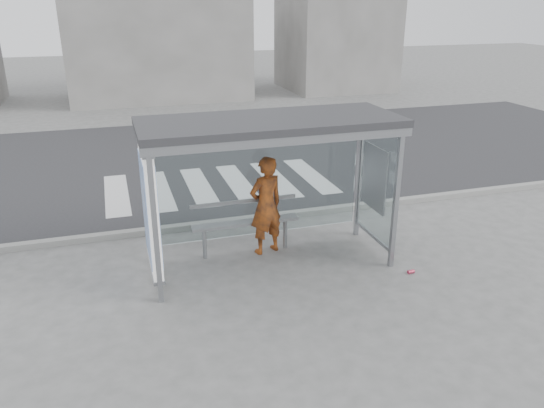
{
  "coord_description": "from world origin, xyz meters",
  "views": [
    {
      "loc": [
        -2.47,
        -8.04,
        4.42
      ],
      "look_at": [
        0.09,
        0.2,
        1.06
      ],
      "focal_mm": 35.0,
      "sensor_mm": 36.0,
      "label": 1
    }
  ],
  "objects_px": {
    "bench": "(245,223)",
    "soda_can": "(411,272)",
    "bus_shelter": "(248,157)",
    "person": "(266,206)"
  },
  "relations": [
    {
      "from": "person",
      "to": "bus_shelter",
      "type": "bearing_deg",
      "value": 28.42
    },
    {
      "from": "bus_shelter",
      "to": "soda_can",
      "type": "xyz_separation_m",
      "value": [
        2.57,
        -1.12,
        -1.95
      ]
    },
    {
      "from": "soda_can",
      "to": "person",
      "type": "bearing_deg",
      "value": 143.92
    },
    {
      "from": "person",
      "to": "bench",
      "type": "xyz_separation_m",
      "value": [
        -0.37,
        0.08,
        -0.32
      ]
    },
    {
      "from": "bus_shelter",
      "to": "person",
      "type": "relative_size",
      "value": 2.31
    },
    {
      "from": "person",
      "to": "soda_can",
      "type": "xyz_separation_m",
      "value": [
        2.13,
        -1.55,
        -0.89
      ]
    },
    {
      "from": "bench",
      "to": "bus_shelter",
      "type": "bearing_deg",
      "value": -97.18
    },
    {
      "from": "bus_shelter",
      "to": "person",
      "type": "xyz_separation_m",
      "value": [
        0.44,
        0.44,
        -1.06
      ]
    },
    {
      "from": "bench",
      "to": "soda_can",
      "type": "bearing_deg",
      "value": -33.2
    },
    {
      "from": "bus_shelter",
      "to": "bench",
      "type": "distance_m",
      "value": 1.48
    }
  ]
}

